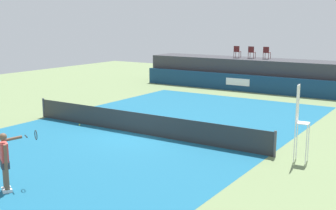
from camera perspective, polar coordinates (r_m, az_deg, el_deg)
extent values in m
plane|color=#6B7F51|center=(21.88, 0.96, -2.10)|extent=(48.00, 48.00, 0.00)
cube|color=#16597A|center=(19.47, -3.75, -3.76)|extent=(12.00, 22.00, 0.00)
cube|color=navy|center=(31.02, 11.34, 2.71)|extent=(18.00, 0.20, 1.20)
cube|color=white|center=(31.41, 9.08, 2.99)|extent=(1.80, 0.02, 0.50)
cube|color=#38383D|center=(32.63, 12.56, 3.94)|extent=(18.00, 2.80, 2.20)
cylinder|color=#561919|center=(33.50, 9.49, 6.50)|extent=(0.04, 0.04, 0.44)
cylinder|color=#561919|center=(33.63, 8.84, 6.54)|extent=(0.04, 0.04, 0.44)
cylinder|color=#561919|center=(33.12, 9.26, 6.46)|extent=(0.04, 0.04, 0.44)
cylinder|color=#561919|center=(33.25, 8.60, 6.50)|extent=(0.04, 0.04, 0.44)
cube|color=#561919|center=(33.36, 9.06, 6.90)|extent=(0.47, 0.47, 0.03)
cube|color=#561919|center=(33.15, 8.95, 7.27)|extent=(0.44, 0.06, 0.42)
cylinder|color=#561919|center=(33.08, 11.34, 6.38)|extent=(0.04, 0.04, 0.44)
cylinder|color=#561919|center=(33.21, 10.68, 6.42)|extent=(0.04, 0.04, 0.44)
cylinder|color=#561919|center=(32.70, 11.11, 6.34)|extent=(0.04, 0.04, 0.44)
cylinder|color=#561919|center=(32.83, 10.44, 6.38)|extent=(0.04, 0.04, 0.44)
cube|color=#561919|center=(32.94, 10.91, 6.79)|extent=(0.46, 0.46, 0.03)
cube|color=#561919|center=(32.73, 10.80, 7.16)|extent=(0.44, 0.05, 0.42)
cylinder|color=#561919|center=(32.87, 13.24, 6.28)|extent=(0.04, 0.04, 0.44)
cylinder|color=#561919|center=(33.00, 12.57, 6.32)|extent=(0.04, 0.04, 0.44)
cylinder|color=#561919|center=(32.49, 13.01, 6.24)|extent=(0.04, 0.04, 0.44)
cylinder|color=#561919|center=(32.63, 12.33, 6.28)|extent=(0.04, 0.04, 0.44)
cube|color=#561919|center=(32.73, 12.81, 6.69)|extent=(0.45, 0.45, 0.03)
cube|color=#561919|center=(32.52, 12.70, 7.06)|extent=(0.44, 0.03, 0.42)
cylinder|color=white|center=(15.96, 17.62, -4.98)|extent=(0.04, 0.04, 1.40)
cylinder|color=white|center=(16.35, 17.88, -4.63)|extent=(0.04, 0.04, 1.40)
cylinder|color=white|center=(16.03, 16.20, -4.83)|extent=(0.04, 0.04, 1.40)
cylinder|color=white|center=(16.41, 16.49, -4.48)|extent=(0.04, 0.04, 1.40)
cube|color=white|center=(16.02, 17.19, -2.27)|extent=(0.48, 0.48, 0.03)
cube|color=white|center=(15.92, 16.60, 0.19)|extent=(0.07, 0.44, 1.33)
cube|color=#2D2D2D|center=(19.36, -3.77, -2.40)|extent=(12.40, 0.02, 0.95)
cylinder|color=#4C4C51|center=(23.52, -15.96, -0.35)|extent=(0.10, 0.10, 1.00)
cylinder|color=#4C4C51|center=(16.51, 13.80, -4.97)|extent=(0.10, 0.10, 1.00)
cube|color=white|center=(13.81, -20.23, -10.51)|extent=(0.23, 0.29, 0.10)
cylinder|color=brown|center=(13.65, -20.36, -8.71)|extent=(0.14, 0.14, 0.82)
cube|color=white|center=(14.03, -20.39, -10.17)|extent=(0.23, 0.29, 0.10)
cylinder|color=brown|center=(13.88, -20.52, -8.40)|extent=(0.14, 0.14, 0.82)
cube|color=#333338|center=(13.66, -20.54, -7.24)|extent=(0.40, 0.35, 0.24)
cube|color=#E54C47|center=(13.56, -20.64, -5.80)|extent=(0.41, 0.34, 0.56)
sphere|color=brown|center=(13.44, -20.77, -3.92)|extent=(0.22, 0.22, 0.22)
cylinder|color=brown|center=(13.33, -20.47, -6.15)|extent=(0.09, 0.09, 0.60)
cylinder|color=brown|center=(13.74, -19.77, -4.19)|extent=(0.36, 0.58, 0.14)
cylinder|color=black|center=(13.81, -18.06, -3.91)|extent=(0.28, 0.17, 0.03)
torus|color=black|center=(13.86, -16.88, -3.78)|extent=(0.28, 0.16, 0.30)
sphere|color=#D8EA33|center=(21.34, -11.49, -2.55)|extent=(0.07, 0.07, 0.07)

